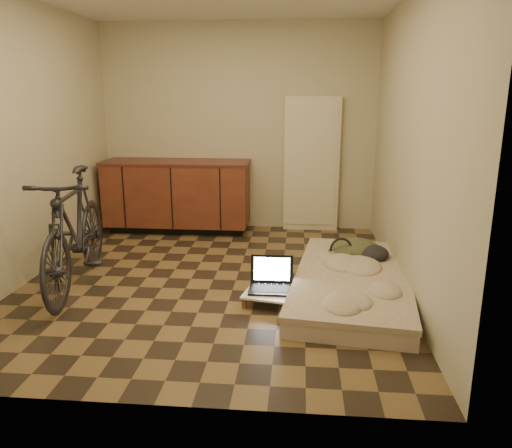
# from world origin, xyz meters

# --- Properties ---
(room_shell) EXTENTS (3.50, 4.00, 2.60)m
(room_shell) POSITION_xyz_m (0.00, 0.00, 1.30)
(room_shell) COLOR brown
(room_shell) RESTS_ON ground
(cabinets) EXTENTS (1.84, 0.62, 0.91)m
(cabinets) POSITION_xyz_m (-0.75, 1.70, 0.47)
(cabinets) COLOR black
(cabinets) RESTS_ON ground
(appliance_panel) EXTENTS (0.70, 0.10, 1.70)m
(appliance_panel) POSITION_xyz_m (0.95, 1.94, 0.85)
(appliance_panel) COLOR beige
(appliance_panel) RESTS_ON ground
(bicycle) EXTENTS (0.81, 1.91, 1.19)m
(bicycle) POSITION_xyz_m (-1.20, -0.29, 0.60)
(bicycle) COLOR black
(bicycle) RESTS_ON ground
(futon) EXTENTS (1.25, 2.19, 0.18)m
(futon) POSITION_xyz_m (1.30, -0.19, 0.09)
(futon) COLOR #C3B39C
(futon) RESTS_ON ground
(clothing_pile) EXTENTS (0.58, 0.50, 0.21)m
(clothing_pile) POSITION_xyz_m (1.42, 0.38, 0.28)
(clothing_pile) COLOR #3A3F25
(clothing_pile) RESTS_ON futon
(headphones) EXTENTS (0.33, 0.31, 0.17)m
(headphones) POSITION_xyz_m (1.23, 0.25, 0.27)
(headphones) COLOR black
(headphones) RESTS_ON futon
(lap_desk) EXTENTS (0.70, 0.52, 0.10)m
(lap_desk) POSITION_xyz_m (0.69, -0.51, 0.09)
(lap_desk) COLOR brown
(lap_desk) RESTS_ON ground
(laptop) EXTENTS (0.37, 0.34, 0.26)m
(laptop) POSITION_xyz_m (0.58, -0.43, 0.16)
(laptop) COLOR black
(laptop) RESTS_ON lap_desk
(mouse) EXTENTS (0.12, 0.13, 0.04)m
(mouse) POSITION_xyz_m (0.94, -0.54, 0.12)
(mouse) COLOR silver
(mouse) RESTS_ON lap_desk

